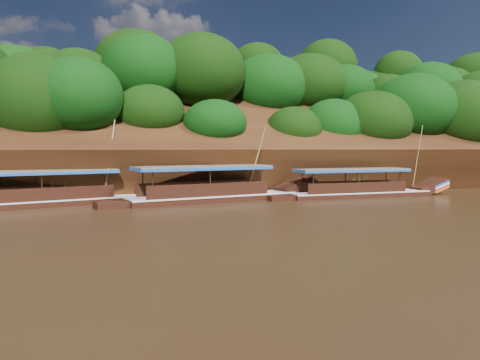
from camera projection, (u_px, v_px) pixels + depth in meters
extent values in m
plane|color=black|center=(272.00, 214.00, 27.56)|extent=(160.00, 160.00, 0.00)
cube|color=black|center=(204.00, 152.00, 42.43)|extent=(120.00, 16.12, 13.64)
cube|color=black|center=(182.00, 183.00, 52.12)|extent=(120.00, 24.00, 12.00)
ellipsoid|color=#18400A|center=(138.00, 152.00, 39.56)|extent=(18.00, 8.00, 6.40)
ellipsoid|color=#18400A|center=(187.00, 97.00, 48.65)|extent=(24.00, 11.00, 8.40)
ellipsoid|color=#18400A|center=(431.00, 152.00, 48.74)|extent=(18.00, 8.00, 6.00)
ellipsoid|color=#18400A|center=(454.00, 109.00, 58.67)|extent=(22.00, 10.00, 8.00)
cube|color=black|center=(360.00, 197.00, 36.79)|extent=(11.74, 2.08, 0.83)
cube|color=silver|center=(360.00, 192.00, 36.76)|extent=(11.74, 2.14, 0.09)
cube|color=black|center=(429.00, 187.00, 38.83)|extent=(2.77, 1.53, 1.60)
cube|color=#1951A6|center=(436.00, 183.00, 39.05)|extent=(1.45, 1.58, 0.59)
cube|color=red|center=(436.00, 187.00, 39.07)|extent=(1.45, 1.58, 0.59)
cube|color=brown|center=(352.00, 169.00, 36.40)|extent=(9.20, 2.37, 0.11)
cube|color=#1951A6|center=(352.00, 171.00, 36.41)|extent=(9.20, 2.37, 0.17)
cylinder|color=tan|center=(418.00, 157.00, 37.74)|extent=(0.95, 2.09, 4.99)
cube|color=black|center=(214.00, 202.00, 33.69)|extent=(12.87, 4.49, 0.95)
cube|color=silver|center=(214.00, 195.00, 33.66)|extent=(12.89, 4.56, 0.11)
cube|color=black|center=(295.00, 187.00, 37.07)|extent=(3.26, 2.24, 1.78)
cube|color=#1951A6|center=(303.00, 183.00, 37.43)|extent=(1.85, 2.05, 0.65)
cube|color=red|center=(303.00, 188.00, 37.46)|extent=(1.85, 2.05, 0.65)
cube|color=brown|center=(204.00, 167.00, 33.14)|extent=(10.23, 4.36, 0.13)
cube|color=#1951A6|center=(204.00, 168.00, 33.15)|extent=(10.23, 4.36, 0.19)
cylinder|color=tan|center=(256.00, 160.00, 34.46)|extent=(0.85, 1.61, 4.72)
cube|color=black|center=(52.00, 206.00, 31.25)|extent=(12.96, 5.30, 0.88)
cube|color=silver|center=(52.00, 200.00, 31.22)|extent=(12.98, 5.36, 0.10)
cube|color=black|center=(153.00, 190.00, 35.17)|extent=(3.32, 2.31, 1.73)
cube|color=#1951A6|center=(163.00, 186.00, 35.59)|extent=(1.94, 2.01, 0.64)
cube|color=red|center=(163.00, 190.00, 35.61)|extent=(1.94, 2.01, 0.64)
cube|color=brown|center=(39.00, 171.00, 30.65)|extent=(10.35, 4.91, 0.12)
cube|color=#1951A6|center=(39.00, 173.00, 30.66)|extent=(10.35, 4.91, 0.18)
cylinder|color=tan|center=(110.00, 156.00, 33.00)|extent=(0.97, 1.90, 5.31)
cone|color=#316A1A|center=(57.00, 189.00, 32.43)|extent=(1.50, 1.50, 2.09)
cone|color=#316A1A|center=(155.00, 189.00, 34.81)|extent=(1.50, 1.50, 1.62)
cone|color=#316A1A|center=(228.00, 187.00, 36.71)|extent=(1.50, 1.50, 1.57)
cone|color=#316A1A|center=(303.00, 182.00, 39.30)|extent=(1.50, 1.50, 1.96)
cone|color=#316A1A|center=(359.00, 183.00, 39.92)|extent=(1.50, 1.50, 1.81)
cone|color=#316A1A|center=(428.00, 180.00, 42.87)|extent=(1.50, 1.50, 1.82)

